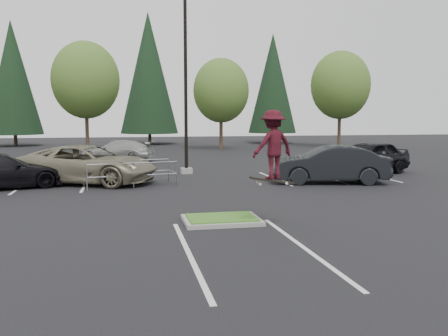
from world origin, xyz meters
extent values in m
plane|color=black|center=(0.00, 0.00, 0.00)|extent=(120.00, 120.00, 0.00)
cube|color=gray|center=(0.00, 0.00, 0.06)|extent=(2.20, 1.60, 0.12)
cube|color=#396921|center=(0.00, 0.00, 0.13)|extent=(1.95, 1.35, 0.05)
cube|color=silver|center=(-4.50, 9.00, 0.00)|extent=(0.12, 5.20, 0.01)
cube|color=silver|center=(-7.20, 9.00, 0.00)|extent=(0.12, 5.20, 0.01)
cube|color=silver|center=(4.50, 9.00, 0.00)|extent=(0.12, 5.20, 0.01)
cube|color=silver|center=(7.20, 9.00, 0.00)|extent=(0.12, 5.20, 0.01)
cube|color=silver|center=(9.90, 9.00, 0.00)|extent=(0.12, 5.20, 0.01)
cube|color=silver|center=(-1.35, -3.00, 0.00)|extent=(0.12, 6.00, 0.01)
cube|color=silver|center=(1.35, -3.00, 0.00)|extent=(0.12, 6.00, 0.01)
cube|color=gray|center=(0.50, 12.00, 0.15)|extent=(0.60, 0.60, 0.30)
cylinder|color=black|center=(0.50, 12.00, 5.00)|extent=(0.18, 0.18, 10.00)
cylinder|color=#38281C|center=(-6.00, 30.50, 1.75)|extent=(0.32, 0.32, 3.50)
ellipsoid|color=#416424|center=(-6.00, 30.50, 6.26)|extent=(5.89, 5.89, 6.77)
sphere|color=#416424|center=(-5.40, 30.20, 5.52)|extent=(3.68, 3.68, 3.68)
sphere|color=#416424|center=(-6.50, 30.90, 5.70)|extent=(4.05, 4.05, 4.05)
cylinder|color=#38281C|center=(6.00, 29.80, 1.52)|extent=(0.32, 0.32, 3.04)
ellipsoid|color=#416424|center=(6.00, 29.80, 5.44)|extent=(5.12, 5.12, 5.89)
sphere|color=#416424|center=(6.60, 29.50, 4.80)|extent=(3.20, 3.20, 3.20)
sphere|color=#416424|center=(5.50, 30.20, 4.96)|extent=(3.52, 3.52, 3.52)
cylinder|color=#38281C|center=(18.00, 30.30, 1.71)|extent=(0.32, 0.32, 3.42)
ellipsoid|color=#416424|center=(18.00, 30.30, 6.12)|extent=(5.76, 5.76, 6.62)
sphere|color=#416424|center=(18.60, 30.00, 5.40)|extent=(3.60, 3.60, 3.60)
sphere|color=#416424|center=(17.50, 30.70, 5.58)|extent=(3.96, 3.96, 3.96)
cylinder|color=#38281C|center=(-14.00, 40.00, 0.60)|extent=(0.36, 0.36, 1.20)
cone|color=black|center=(-14.00, 40.00, 7.10)|extent=(5.72, 5.72, 11.80)
cylinder|color=#38281C|center=(0.00, 40.50, 0.60)|extent=(0.36, 0.36, 1.20)
cone|color=black|center=(0.00, 40.50, 7.85)|extent=(6.38, 6.38, 13.30)
cylinder|color=#38281C|center=(14.00, 39.50, 0.60)|extent=(0.36, 0.36, 1.20)
cone|color=black|center=(14.00, 39.50, 6.85)|extent=(5.50, 5.50, 11.30)
cylinder|color=gray|center=(-4.29, 6.99, 0.56)|extent=(0.06, 0.06, 1.11)
cylinder|color=gray|center=(-4.53, 8.32, 0.56)|extent=(0.06, 0.06, 1.11)
cylinder|color=gray|center=(-2.38, 7.33, 0.56)|extent=(0.06, 0.06, 1.11)
cylinder|color=gray|center=(-2.62, 8.67, 0.56)|extent=(0.06, 0.06, 1.11)
cylinder|color=gray|center=(-0.47, 7.68, 0.56)|extent=(0.06, 0.06, 1.11)
cylinder|color=gray|center=(-0.71, 9.01, 0.56)|extent=(0.06, 0.06, 1.11)
cylinder|color=gray|center=(-2.38, 7.33, 0.53)|extent=(3.82, 0.73, 0.05)
cylinder|color=gray|center=(-2.38, 7.33, 1.07)|extent=(3.82, 0.73, 0.05)
cylinder|color=gray|center=(-2.62, 8.67, 0.53)|extent=(3.82, 0.73, 0.05)
cylinder|color=gray|center=(-2.62, 8.67, 1.07)|extent=(3.82, 0.73, 0.05)
cube|color=gray|center=(-3.07, 7.90, 0.70)|extent=(0.90, 0.64, 0.47)
cube|color=black|center=(1.20, -1.00, 1.32)|extent=(1.24, 0.45, 0.24)
cylinder|color=beige|center=(0.83, -1.12, 1.25)|extent=(0.07, 0.04, 0.07)
cylinder|color=beige|center=(0.83, -0.88, 1.25)|extent=(0.07, 0.04, 0.07)
cylinder|color=beige|center=(1.57, -1.12, 1.25)|extent=(0.07, 0.04, 0.07)
cylinder|color=beige|center=(1.57, -0.88, 1.25)|extent=(0.07, 0.04, 0.07)
imported|color=maroon|center=(1.20, -1.00, 2.30)|extent=(1.36, 1.03, 1.86)
imported|color=gray|center=(-4.50, 9.19, 0.88)|extent=(6.98, 5.24, 1.76)
imported|color=black|center=(6.50, 7.00, 0.87)|extent=(5.54, 2.99, 1.73)
imported|color=black|center=(10.00, 9.85, 0.89)|extent=(5.65, 4.04, 1.79)
imported|color=#A5A5A0|center=(-3.17, 19.83, 0.73)|extent=(5.43, 3.50, 1.46)
camera|label=1|loc=(-2.69, -13.24, 3.05)|focal=38.00mm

